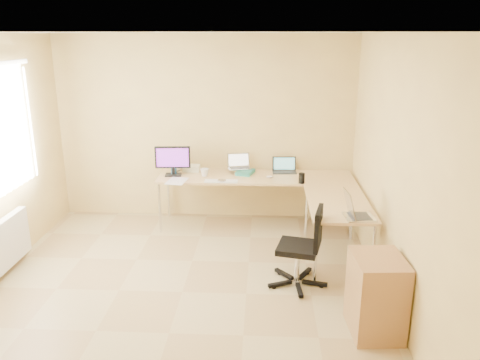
{
  "coord_description": "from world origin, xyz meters",
  "views": [
    {
      "loc": [
        0.83,
        -4.41,
        2.59
      ],
      "look_at": [
        0.55,
        1.1,
        0.9
      ],
      "focal_mm": 35.85,
      "sensor_mm": 36.0,
      "label": 1
    }
  ],
  "objects_px": {
    "desk_main": "(255,201)",
    "laptop_black": "(285,165)",
    "cabinet": "(376,296)",
    "mug": "(205,172)",
    "water_bottle": "(174,165)",
    "keyboard": "(221,181)",
    "office_chair": "(298,241)",
    "laptop_return": "(360,207)",
    "laptop_center": "(239,162)",
    "desk_return": "(336,231)",
    "desk_fan": "(176,160)",
    "monitor": "(173,161)"
  },
  "relations": [
    {
      "from": "monitor",
      "to": "water_bottle",
      "type": "xyz_separation_m",
      "value": [
        0.0,
        0.04,
        -0.07
      ]
    },
    {
      "from": "mug",
      "to": "desk_main",
      "type": "bearing_deg",
      "value": 3.62
    },
    {
      "from": "laptop_return",
      "to": "office_chair",
      "type": "height_order",
      "value": "laptop_return"
    },
    {
      "from": "laptop_black",
      "to": "monitor",
      "type": "bearing_deg",
      "value": -174.18
    },
    {
      "from": "office_chair",
      "to": "desk_return",
      "type": "bearing_deg",
      "value": 64.04
    },
    {
      "from": "laptop_black",
      "to": "cabinet",
      "type": "xyz_separation_m",
      "value": [
        0.72,
        -2.63,
        -0.47
      ]
    },
    {
      "from": "desk_return",
      "to": "cabinet",
      "type": "height_order",
      "value": "desk_return"
    },
    {
      "from": "keyboard",
      "to": "office_chair",
      "type": "bearing_deg",
      "value": -55.23
    },
    {
      "from": "mug",
      "to": "desk_fan",
      "type": "distance_m",
      "value": 0.51
    },
    {
      "from": "desk_main",
      "to": "office_chair",
      "type": "distance_m",
      "value": 1.69
    },
    {
      "from": "office_chair",
      "to": "cabinet",
      "type": "bearing_deg",
      "value": -38.96
    },
    {
      "from": "mug",
      "to": "water_bottle",
      "type": "distance_m",
      "value": 0.45
    },
    {
      "from": "cabinet",
      "to": "desk_return",
      "type": "bearing_deg",
      "value": 91.83
    },
    {
      "from": "desk_fan",
      "to": "laptop_black",
      "type": "bearing_deg",
      "value": -6.88
    },
    {
      "from": "desk_return",
      "to": "desk_fan",
      "type": "distance_m",
      "value": 2.48
    },
    {
      "from": "laptop_center",
      "to": "cabinet",
      "type": "distance_m",
      "value": 3.01
    },
    {
      "from": "monitor",
      "to": "water_bottle",
      "type": "distance_m",
      "value": 0.08
    },
    {
      "from": "office_chair",
      "to": "mug",
      "type": "bearing_deg",
      "value": 139.62
    },
    {
      "from": "monitor",
      "to": "keyboard",
      "type": "xyz_separation_m",
      "value": [
        0.68,
        -0.27,
        -0.19
      ]
    },
    {
      "from": "laptop_center",
      "to": "laptop_black",
      "type": "xyz_separation_m",
      "value": [
        0.63,
        0.0,
        -0.04
      ]
    },
    {
      "from": "desk_return",
      "to": "cabinet",
      "type": "bearing_deg",
      "value": -84.03
    },
    {
      "from": "laptop_black",
      "to": "desk_fan",
      "type": "height_order",
      "value": "desk_fan"
    },
    {
      "from": "desk_fan",
      "to": "keyboard",
      "type": "bearing_deg",
      "value": -43.03
    },
    {
      "from": "water_bottle",
      "to": "office_chair",
      "type": "height_order",
      "value": "water_bottle"
    },
    {
      "from": "mug",
      "to": "laptop_black",
      "type": "bearing_deg",
      "value": 12.58
    },
    {
      "from": "desk_main",
      "to": "laptop_center",
      "type": "xyz_separation_m",
      "value": [
        -0.23,
        0.2,
        0.51
      ]
    },
    {
      "from": "desk_return",
      "to": "laptop_return",
      "type": "height_order",
      "value": "laptop_return"
    },
    {
      "from": "desk_return",
      "to": "desk_fan",
      "type": "xyz_separation_m",
      "value": [
        -2.1,
        1.2,
        0.52
      ]
    },
    {
      "from": "laptop_center",
      "to": "laptop_black",
      "type": "bearing_deg",
      "value": -12.5
    },
    {
      "from": "mug",
      "to": "water_bottle",
      "type": "xyz_separation_m",
      "value": [
        -0.43,
        0.06,
        0.08
      ]
    },
    {
      "from": "laptop_center",
      "to": "keyboard",
      "type": "bearing_deg",
      "value": -126.02
    },
    {
      "from": "laptop_black",
      "to": "office_chair",
      "type": "xyz_separation_m",
      "value": [
        0.08,
        -1.81,
        -0.33
      ]
    },
    {
      "from": "laptop_black",
      "to": "laptop_return",
      "type": "relative_size",
      "value": 0.91
    },
    {
      "from": "laptop_center",
      "to": "water_bottle",
      "type": "height_order",
      "value": "water_bottle"
    },
    {
      "from": "desk_return",
      "to": "mug",
      "type": "distance_m",
      "value": 1.97
    },
    {
      "from": "desk_main",
      "to": "cabinet",
      "type": "bearing_deg",
      "value": -65.2
    },
    {
      "from": "monitor",
      "to": "laptop_black",
      "type": "xyz_separation_m",
      "value": [
        1.53,
        0.22,
        -0.1
      ]
    },
    {
      "from": "desk_return",
      "to": "desk_fan",
      "type": "height_order",
      "value": "desk_fan"
    },
    {
      "from": "laptop_black",
      "to": "laptop_return",
      "type": "height_order",
      "value": "laptop_return"
    },
    {
      "from": "desk_main",
      "to": "office_chair",
      "type": "bearing_deg",
      "value": -73.43
    },
    {
      "from": "desk_main",
      "to": "laptop_black",
      "type": "relative_size",
      "value": 8.04
    },
    {
      "from": "laptop_black",
      "to": "office_chair",
      "type": "relative_size",
      "value": 0.37
    },
    {
      "from": "keyboard",
      "to": "mug",
      "type": "bearing_deg",
      "value": 133.92
    },
    {
      "from": "keyboard",
      "to": "water_bottle",
      "type": "relative_size",
      "value": 1.59
    },
    {
      "from": "office_chair",
      "to": "keyboard",
      "type": "bearing_deg",
      "value": 137.97
    },
    {
      "from": "desk_main",
      "to": "water_bottle",
      "type": "height_order",
      "value": "water_bottle"
    },
    {
      "from": "desk_return",
      "to": "laptop_center",
      "type": "bearing_deg",
      "value": 135.22
    },
    {
      "from": "keyboard",
      "to": "water_bottle",
      "type": "height_order",
      "value": "water_bottle"
    },
    {
      "from": "keyboard",
      "to": "laptop_center",
      "type": "bearing_deg",
      "value": 66.37
    },
    {
      "from": "keyboard",
      "to": "monitor",
      "type": "bearing_deg",
      "value": 157.76
    }
  ]
}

